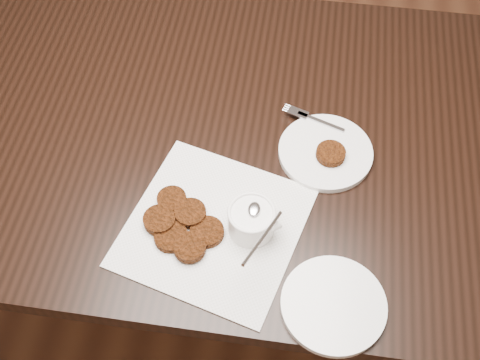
# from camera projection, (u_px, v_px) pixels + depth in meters

# --- Properties ---
(floor) EXTENTS (4.00, 4.00, 0.00)m
(floor) POSITION_uv_depth(u_px,v_px,m) (214.00, 324.00, 1.84)
(floor) COLOR brown
(floor) RESTS_ON ground
(table) EXTENTS (1.44, 0.92, 0.75)m
(table) POSITION_uv_depth(u_px,v_px,m) (204.00, 212.00, 1.63)
(table) COLOR black
(table) RESTS_ON floor
(napkin) EXTENTS (0.40, 0.40, 0.00)m
(napkin) POSITION_uv_depth(u_px,v_px,m) (214.00, 227.00, 1.17)
(napkin) COLOR white
(napkin) RESTS_ON table
(sauce_ramekin) EXTENTS (0.13, 0.13, 0.13)m
(sauce_ramekin) POSITION_uv_depth(u_px,v_px,m) (252.00, 212.00, 1.11)
(sauce_ramekin) COLOR white
(sauce_ramekin) RESTS_ON napkin
(patty_cluster) EXTENTS (0.25, 0.25, 0.02)m
(patty_cluster) POSITION_uv_depth(u_px,v_px,m) (184.00, 225.00, 1.16)
(patty_cluster) COLOR #5F270C
(patty_cluster) RESTS_ON napkin
(plate_with_patty) EXTENTS (0.26, 0.26, 0.03)m
(plate_with_patty) POSITION_uv_depth(u_px,v_px,m) (326.00, 150.00, 1.26)
(plate_with_patty) COLOR white
(plate_with_patty) RESTS_ON table
(plate_empty) EXTENTS (0.20, 0.20, 0.01)m
(plate_empty) POSITION_uv_depth(u_px,v_px,m) (333.00, 305.00, 1.07)
(plate_empty) COLOR white
(plate_empty) RESTS_ON table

